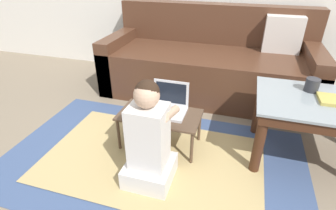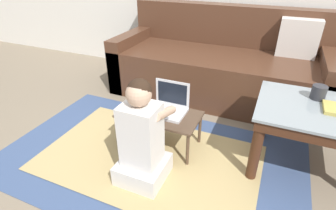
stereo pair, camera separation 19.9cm
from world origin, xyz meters
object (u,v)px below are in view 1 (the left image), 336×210
object	(u,v)px
person_seated	(149,142)
cup_on_table	(312,85)
laptop_desk	(160,117)
laptop	(168,107)
coffee_table	(319,111)
computer_mouse	(139,112)
couch	(209,64)

from	to	relation	value
person_seated	cup_on_table	world-z (taller)	person_seated
laptop_desk	laptop	size ratio (longest dim) A/B	2.24
coffee_table	laptop_desk	xyz separation A→B (m)	(-1.09, -0.16, -0.15)
coffee_table	laptop	xyz separation A→B (m)	(-1.04, -0.11, -0.08)
coffee_table	computer_mouse	size ratio (longest dim) A/B	8.46
laptop_desk	cup_on_table	distance (m)	1.12
coffee_table	person_seated	distance (m)	1.17
laptop_desk	coffee_table	bearing A→B (deg)	8.52
couch	laptop_desk	world-z (taller)	couch
computer_mouse	laptop_desk	bearing A→B (deg)	18.06
couch	person_seated	xyz separation A→B (m)	(-0.14, -1.49, 0.00)
computer_mouse	cup_on_table	world-z (taller)	cup_on_table
laptop	laptop_desk	bearing A→B (deg)	-134.55
couch	laptop_desk	xyz separation A→B (m)	(-0.20, -1.12, -0.05)
couch	computer_mouse	xyz separation A→B (m)	(-0.34, -1.16, -0.00)
person_seated	computer_mouse	bearing A→B (deg)	121.33
coffee_table	cup_on_table	world-z (taller)	cup_on_table
coffee_table	cup_on_table	bearing A→B (deg)	110.32
laptop_desk	cup_on_table	xyz separation A→B (m)	(1.04, 0.30, 0.28)
person_seated	laptop_desk	bearing A→B (deg)	98.33
laptop_desk	computer_mouse	bearing A→B (deg)	-161.94
couch	computer_mouse	bearing A→B (deg)	-106.36
laptop	coffee_table	bearing A→B (deg)	6.09
person_seated	cup_on_table	distance (m)	1.22
laptop	person_seated	size ratio (longest dim) A/B	0.38
computer_mouse	couch	bearing A→B (deg)	73.64
computer_mouse	cup_on_table	distance (m)	1.26
coffee_table	computer_mouse	xyz separation A→B (m)	(-1.24, -0.21, -0.10)
couch	laptop	bearing A→B (deg)	-97.76
coffee_table	laptop	distance (m)	1.05
couch	coffee_table	xyz separation A→B (m)	(0.90, -0.95, 0.10)
computer_mouse	cup_on_table	bearing A→B (deg)	16.34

